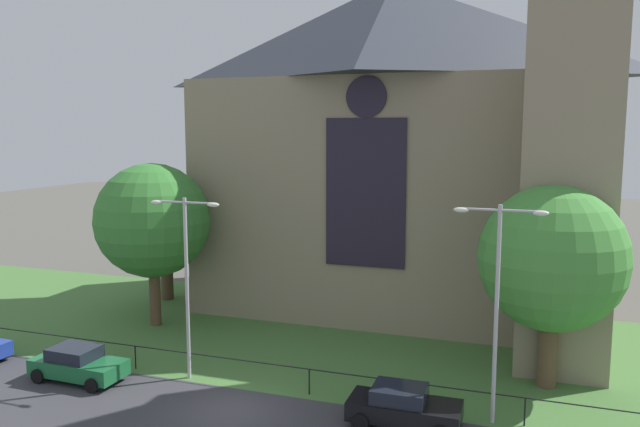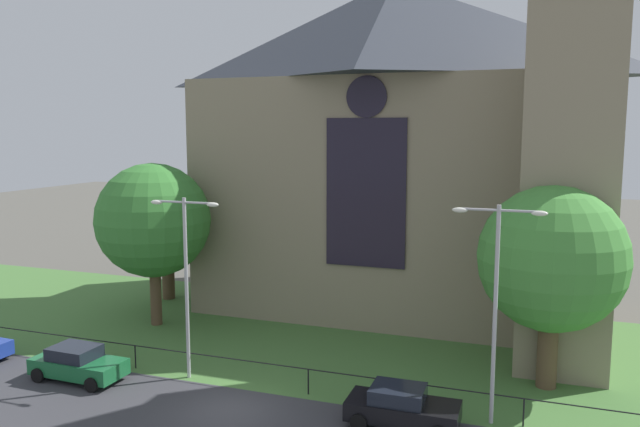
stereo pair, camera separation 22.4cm
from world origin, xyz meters
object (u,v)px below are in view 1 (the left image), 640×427
streetlamp_far (497,287)px  parked_car_green (78,364)px  parked_car_black (403,407)px  church_building (401,143)px  tree_right_near (552,259)px  tree_left_near (152,221)px  tree_left_far (165,218)px  streetlamp_near (186,265)px

streetlamp_far → parked_car_green: streetlamp_far is taller
parked_car_green → parked_car_black: 14.57m
church_building → tree_right_near: church_building is taller
tree_left_near → streetlamp_far: (19.09, -6.18, -0.71)m
streetlamp_far → parked_car_black: streetlamp_far is taller
church_building → streetlamp_far: (6.70, -14.27, -4.96)m
church_building → parked_car_green: church_building is taller
tree_left_near → streetlamp_far: bearing=-17.9°
tree_left_far → parked_car_green: (3.86, -13.10, -4.65)m
church_building → tree_left_near: 15.39m
streetlamp_far → tree_left_near: bearing=162.1°
parked_car_green → tree_right_near: bearing=18.6°
tree_left_near → parked_car_green: tree_left_near is taller
streetlamp_far → parked_car_black: size_ratio=1.98×
parked_car_black → tree_left_far: bearing=144.7°
tree_left_near → streetlamp_near: bearing=-46.3°
tree_left_near → parked_car_green: size_ratio=2.18×
streetlamp_near → tree_left_near: bearing=133.7°
tree_right_near → streetlamp_near: (-15.15, -4.32, -0.45)m
church_building → streetlamp_near: 16.48m
tree_right_near → streetlamp_far: 4.75m
tree_right_near → parked_car_green: size_ratio=2.08×
tree_right_near → parked_car_black: 9.08m
church_building → tree_left_near: size_ratio=2.81×
streetlamp_far → streetlamp_near: bearing=-180.0°
parked_car_black → parked_car_green: bearing=-178.9°
church_building → streetlamp_far: size_ratio=3.11×
tree_left_far → streetlamp_near: bearing=-53.2°
streetlamp_far → tree_left_far: bearing=152.5°
parked_car_green → church_building: bearing=56.8°
parked_car_green → parked_car_black: size_ratio=1.00×
streetlamp_near → church_building: bearing=65.6°
tree_left_far → parked_car_black: (18.42, -12.60, -4.65)m
tree_left_near → church_building: bearing=33.1°
church_building → streetlamp_far: church_building is taller
tree_right_near → parked_car_green: tree_right_near is taller
church_building → tree_left_near: (-12.39, -8.09, -4.25)m
tree_right_near → streetlamp_near: 15.76m
tree_left_far → streetlamp_far: (21.59, -11.24, -0.08)m
streetlamp_near → parked_car_green: streetlamp_near is taller
church_building → streetlamp_near: church_building is taller
tree_right_near → streetlamp_far: tree_right_near is taller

